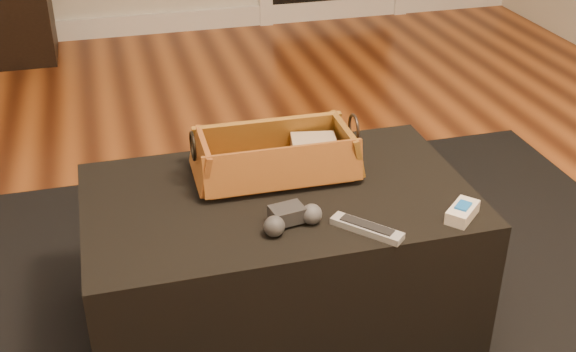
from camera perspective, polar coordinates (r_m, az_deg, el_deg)
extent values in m
cube|color=brown|center=(2.11, -6.89, -12.07)|extent=(5.00, 5.50, 0.01)
cube|color=white|center=(4.52, -12.56, 11.53)|extent=(5.00, 0.04, 0.12)
cube|color=black|center=(2.08, -0.32, -12.24)|extent=(2.60, 2.00, 0.01)
cube|color=black|center=(1.98, -0.71, -6.63)|extent=(1.00, 0.60, 0.42)
cube|color=black|center=(1.92, -1.51, 0.52)|extent=(0.23, 0.07, 0.02)
cube|color=tan|center=(1.98, 2.03, 2.19)|extent=(0.13, 0.10, 0.07)
cube|color=#A46025|center=(1.95, -0.98, 0.31)|extent=(0.39, 0.18, 0.02)
cube|color=#9D6923|center=(2.00, -1.65, 3.18)|extent=(0.42, 0.04, 0.11)
cube|color=#9F5E23|center=(1.84, -0.29, 0.61)|extent=(0.42, 0.04, 0.11)
cube|color=#936321|center=(1.97, 4.71, 2.61)|extent=(0.04, 0.21, 0.11)
cube|color=#AE6227|center=(1.89, -6.95, 1.24)|extent=(0.04, 0.21, 0.11)
torus|color=#342923|center=(1.96, 5.22, 3.81)|extent=(0.01, 0.08, 0.08)
torus|color=black|center=(1.87, -7.53, 2.37)|extent=(0.01, 0.08, 0.08)
cube|color=#272729|center=(1.73, -0.07, -3.02)|extent=(0.09, 0.07, 0.04)
sphere|color=#353538|center=(1.69, -1.10, -3.99)|extent=(0.06, 0.06, 0.05)
sphere|color=#444347|center=(1.74, 1.88, -3.03)|extent=(0.06, 0.06, 0.05)
cube|color=#B0B3B8|center=(1.72, 6.25, -4.15)|extent=(0.15, 0.16, 0.02)
cube|color=black|center=(1.72, 6.26, -3.86)|extent=(0.11, 0.12, 0.00)
cube|color=silver|center=(1.81, 13.61, -2.80)|extent=(0.11, 0.11, 0.03)
cube|color=blue|center=(1.80, 13.68, -2.30)|extent=(0.05, 0.05, 0.01)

